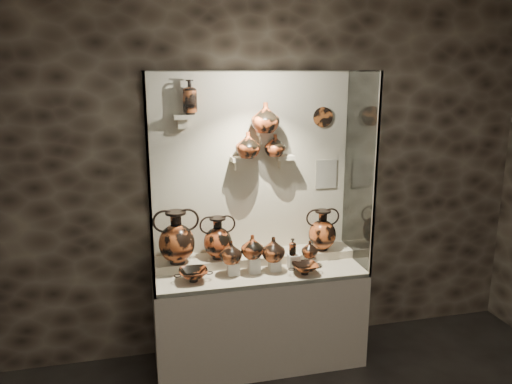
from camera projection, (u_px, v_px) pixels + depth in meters
wall_back at (250, 169)px, 4.17m from camera, size 5.00×0.02×3.20m
plinth at (259, 317)px, 4.15m from camera, size 1.70×0.60×0.80m
front_tier at (259, 271)px, 4.05m from camera, size 1.68×0.58×0.03m
rear_tier at (254, 259)px, 4.21m from camera, size 1.70×0.25×0.10m
back_panel at (250, 169)px, 4.16m from camera, size 1.70×0.03×1.60m
glass_front at (269, 185)px, 3.59m from camera, size 1.70×0.01×1.60m
glass_left at (147, 182)px, 3.67m from camera, size 0.01×0.60×1.60m
glass_right at (360, 171)px, 4.06m from camera, size 0.01×0.60×1.60m
glass_top at (259, 71)px, 3.67m from camera, size 1.70×0.60×0.01m
frame_post_left at (150, 191)px, 3.40m from camera, size 0.02×0.02×1.60m
frame_post_right at (375, 179)px, 3.78m from camera, size 0.02×0.02×1.60m
pedestal_a at (233, 268)px, 3.94m from camera, size 0.09×0.09×0.10m
pedestal_b at (254, 264)px, 3.97m from camera, size 0.09×0.09×0.13m
pedestal_c at (275, 265)px, 4.02m from camera, size 0.09×0.09×0.09m
pedestal_d at (294, 261)px, 4.05m from camera, size 0.09×0.09×0.12m
pedestal_e at (310, 262)px, 4.09m from camera, size 0.09×0.09×0.08m
bracket_ul at (183, 117)px, 3.86m from camera, size 0.14×0.12×0.04m
bracket_ca at (240, 159)px, 4.04m from camera, size 0.14×0.12×0.04m
bracket_cb at (264, 134)px, 4.04m from camera, size 0.10×0.12×0.04m
bracket_cc at (285, 157)px, 4.13m from camera, size 0.14×0.12×0.04m
amphora_left at (177, 237)px, 3.95m from camera, size 0.36×0.36×0.43m
amphora_mid at (218, 238)px, 4.06m from camera, size 0.36×0.36×0.35m
amphora_right at (322, 230)px, 4.25m from camera, size 0.35×0.35×0.35m
jug_a at (231, 252)px, 3.89m from camera, size 0.19×0.19×0.18m
jug_b at (252, 246)px, 3.92m from camera, size 0.20×0.20×0.19m
jug_c at (273, 249)px, 3.97m from camera, size 0.21×0.21×0.20m
jug_e at (310, 249)px, 4.07m from camera, size 0.14×0.14×0.14m
lekythos_small at (293, 246)px, 4.00m from camera, size 0.08×0.08×0.16m
kylix_left at (193, 274)px, 3.81m from camera, size 0.32×0.28×0.11m
kylix_right at (305, 268)px, 3.94m from camera, size 0.31×0.28×0.10m
lekythos_tall at (190, 95)px, 3.82m from camera, size 0.15×0.15×0.30m
ovoid_vase_a at (248, 145)px, 3.98m from camera, size 0.21×0.21×0.21m
ovoid_vase_b at (265, 118)px, 3.95m from camera, size 0.26×0.26×0.24m
ovoid_vase_c at (275, 145)px, 4.05m from camera, size 0.21×0.21×0.18m
wall_plate at (323, 117)px, 4.18m from camera, size 0.17×0.02×0.17m
info_placard at (326, 174)px, 4.31m from camera, size 0.19×0.01×0.25m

